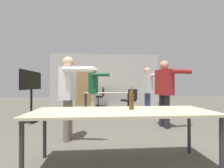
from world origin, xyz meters
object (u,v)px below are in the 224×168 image
object	(u,v)px
beer_bottle	(131,98)
person_right_polo	(148,87)
person_near_casual	(94,87)
person_left_plaid	(165,87)
office_chair_far_left	(100,97)
person_far_watching	(69,89)
office_chair_far_right	(130,101)
tv_screen	(31,89)

from	to	relation	value
beer_bottle	person_right_polo	bearing A→B (deg)	68.34
person_near_casual	person_left_plaid	world-z (taller)	person_left_plaid
office_chair_far_left	person_right_polo	bearing A→B (deg)	-141.25
person_far_watching	beer_bottle	xyz separation A→B (m)	(1.04, -0.94, -0.10)
person_right_polo	office_chair_far_left	xyz separation A→B (m)	(-1.64, 2.60, -0.56)
person_left_plaid	office_chair_far_right	xyz separation A→B (m)	(-0.46, 2.29, -0.59)
person_near_casual	office_chair_far_left	world-z (taller)	person_near_casual
person_near_casual	beer_bottle	world-z (taller)	person_near_casual
office_chair_far_right	office_chair_far_left	size ratio (longest dim) A/B	0.95
person_left_plaid	tv_screen	bearing A→B (deg)	-117.09
person_near_casual	person_left_plaid	distance (m)	2.19
tv_screen	person_far_watching	xyz separation A→B (m)	(1.44, -1.65, 0.04)
person_near_casual	person_far_watching	bearing A→B (deg)	-3.31
person_near_casual	person_far_watching	world-z (taller)	person_near_casual
beer_bottle	person_near_casual	bearing A→B (deg)	102.85
person_far_watching	office_chair_far_right	xyz separation A→B (m)	(1.78, 3.02, -0.57)
person_far_watching	beer_bottle	distance (m)	1.41
person_near_casual	person_left_plaid	bearing A→B (deg)	65.83
tv_screen	office_chair_far_left	world-z (taller)	tv_screen
person_right_polo	office_chair_far_right	distance (m)	1.29
person_right_polo	office_chair_far_left	bearing A→B (deg)	-155.04
tv_screen	person_right_polo	world-z (taller)	person_right_polo
person_near_casual	office_chair_far_right	xyz separation A→B (m)	(1.39, 1.11, -0.59)
person_near_casual	beer_bottle	size ratio (longest dim) A/B	5.10
tv_screen	person_right_polo	distance (m)	3.65
tv_screen	office_chair_far_right	distance (m)	3.54
person_near_casual	office_chair_far_left	xyz separation A→B (m)	(0.16, 2.65, -0.55)
tv_screen	person_left_plaid	world-z (taller)	person_left_plaid
tv_screen	person_left_plaid	bearing A→B (deg)	-104.03
person_right_polo	office_chair_far_left	size ratio (longest dim) A/B	1.74
person_near_casual	office_chair_far_right	bearing A→B (deg)	137.04
person_right_polo	office_chair_far_right	xyz separation A→B (m)	(-0.41, 1.06, -0.59)
person_left_plaid	beer_bottle	world-z (taller)	person_left_plaid
person_left_plaid	office_chair_far_left	bearing A→B (deg)	-169.27
office_chair_far_left	person_left_plaid	bearing A→B (deg)	-149.67
person_near_casual	person_right_polo	world-z (taller)	person_near_casual
person_near_casual	person_right_polo	xyz separation A→B (m)	(1.80, 0.05, 0.00)
person_right_polo	beer_bottle	size ratio (longest dim) A/B	5.08
person_far_watching	person_right_polo	distance (m)	2.94
person_near_casual	beer_bottle	distance (m)	2.93
person_far_watching	person_right_polo	bearing A→B (deg)	139.73
office_chair_far_right	person_right_polo	bearing A→B (deg)	-99.70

